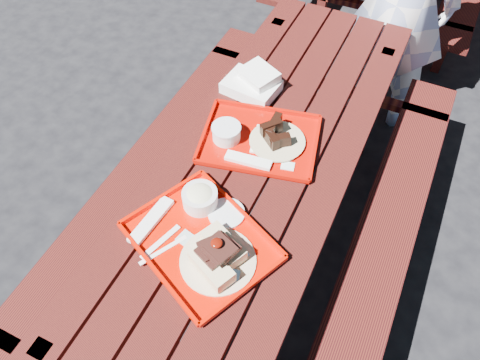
% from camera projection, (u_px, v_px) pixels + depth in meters
% --- Properties ---
extents(ground, '(60.00, 60.00, 0.00)m').
position_uv_depth(ground, '(252.00, 254.00, 2.49)').
color(ground, black).
rests_on(ground, ground).
extents(picnic_table_near, '(1.41, 2.40, 0.75)m').
position_uv_depth(picnic_table_near, '(255.00, 192.00, 2.04)').
color(picnic_table_near, '#48160E').
rests_on(picnic_table_near, ground).
extents(near_tray, '(0.61, 0.56, 0.16)m').
position_uv_depth(near_tray, '(206.00, 234.00, 1.65)').
color(near_tray, red).
rests_on(near_tray, picnic_table_near).
extents(far_tray, '(0.55, 0.47, 0.08)m').
position_uv_depth(far_tray, '(257.00, 139.00, 1.95)').
color(far_tray, '#B30B02').
rests_on(far_tray, picnic_table_near).
extents(white_cloth, '(0.26, 0.23, 0.10)m').
position_uv_depth(white_cloth, '(253.00, 83.00, 2.13)').
color(white_cloth, white).
rests_on(white_cloth, picnic_table_near).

